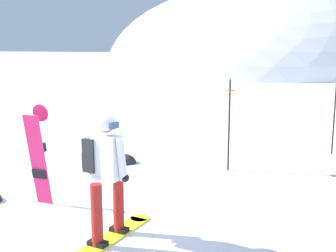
% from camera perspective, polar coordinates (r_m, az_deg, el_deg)
% --- Properties ---
extents(ground_plane, '(300.00, 300.00, 0.00)m').
position_cam_1_polar(ground_plane, '(6.48, -10.46, -12.73)').
color(ground_plane, white).
extents(ridge_peak_main, '(30.14, 27.13, 16.86)m').
position_cam_1_polar(ridge_peak_main, '(44.41, 11.37, 7.08)').
color(ridge_peak_main, white).
rests_on(ridge_peak_main, ground).
extents(snowboarder_main, '(0.65, 1.83, 1.71)m').
position_cam_1_polar(snowboarder_main, '(5.68, -8.31, -6.17)').
color(snowboarder_main, yellow).
rests_on(snowboarder_main, ground).
extents(spare_snowboard, '(0.28, 0.30, 1.64)m').
position_cam_1_polar(spare_snowboard, '(7.15, -16.74, -3.74)').
color(spare_snowboard, '#D11E5B').
rests_on(spare_snowboard, ground).
extents(piste_marker_near, '(0.20, 0.20, 1.92)m').
position_cam_1_polar(piste_marker_near, '(8.83, 8.10, 1.02)').
color(piste_marker_near, black).
rests_on(piste_marker_near, ground).
extents(piste_marker_far, '(0.20, 0.20, 1.97)m').
position_cam_1_polar(piste_marker_far, '(10.80, 21.20, 2.29)').
color(piste_marker_far, black).
rests_on(piste_marker_far, ground).
extents(rock_small, '(0.55, 0.47, 0.39)m').
position_cam_1_polar(rock_small, '(9.61, -5.83, -4.84)').
color(rock_small, '#282628').
rests_on(rock_small, ground).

